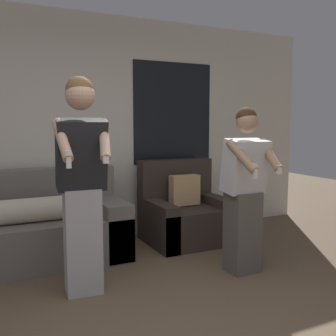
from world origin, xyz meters
name	(u,v)px	position (x,y,z in m)	size (l,w,h in m)	color
wall_back	(80,129)	(0.02, 2.69, 1.35)	(6.49, 0.07, 2.70)	beige
couch	(20,231)	(-0.73, 2.21, 0.33)	(2.12, 0.89, 0.93)	slate
armchair	(185,215)	(1.14, 2.16, 0.32)	(0.95, 0.82, 0.97)	#332823
person_left	(82,183)	(-0.32, 1.22, 0.94)	(0.46, 0.52, 1.79)	#B2B2B7
person_right	(245,190)	(1.17, 1.02, 0.79)	(0.46, 0.48, 1.57)	#56514C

